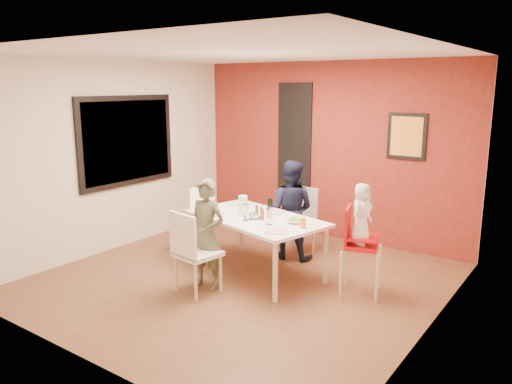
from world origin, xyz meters
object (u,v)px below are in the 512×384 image
Objects in this scene: high_chair at (358,242)px; child_far at (290,210)px; chair_far at (300,217)px; wine_bottle at (270,208)px; child_near at (207,234)px; toddler at (361,214)px; paper_towel_roll at (243,206)px; chair_near at (192,249)px; dining_table at (256,222)px; chair_left at (196,216)px.

child_far reaches higher than high_chair.
wine_bottle reaches higher than chair_far.
child_near is 1.78m from toddler.
paper_towel_roll is (-0.34, -0.10, -0.00)m from wine_bottle.
chair_far is (0.28, 1.93, -0.01)m from chair_near.
dining_table is 7.77× the size of paper_towel_roll.
chair_left is at bearing 175.11° from dining_table.
wine_bottle is (0.12, -0.68, 0.18)m from child_far.
chair_near is 0.27m from child_near.
chair_far is 0.99m from wine_bottle.
dining_table is at bearing 12.57° from paper_towel_roll.
child_far reaches higher than chair_far.
child_far is at bearing 47.24° from high_chair.
chair_far is 0.29m from child_far.
paper_towel_roll is (-1.47, -0.19, 0.25)m from high_chair.
dining_table is 1.43× the size of child_far.
chair_near is 3.84× the size of wine_bottle.
child_near is 1.47m from child_far.
child_near is at bearing -116.09° from wine_bottle.
paper_towel_roll is (-0.23, -0.78, 0.18)m from child_far.
chair_left is at bearing 96.07° from toddler.
dining_table is at bearing 73.99° from child_far.
dining_table is at bearing 101.47° from toddler.
child_far is 1.42m from toddler.
toddler is at bearing 7.15° from dining_table.
chair_left is (-0.86, 1.04, 0.02)m from chair_near.
high_chair is at bearing 4.77° from wine_bottle.
toddler reaches higher than chair_left.
child_far reaches higher than child_near.
chair_left is 2.38m from high_chair.
paper_towel_roll is (0.04, 0.91, 0.32)m from chair_near.
child_near is (0.01, 0.25, 0.11)m from chair_near.
toddler reaches higher than wine_bottle.
child_near reaches higher than paper_towel_roll.
chair_near is 0.96× the size of chair_left.
child_far is at bearing 85.90° from dining_table.
paper_towel_roll is at bearing -83.36° from chair_near.
chair_near is at bearing 69.02° from child_far.
child_far is 5.43× the size of wine_bottle.
child_near is 5.19× the size of paper_towel_roll.
child_near is at bearing 124.01° from toddler.
dining_table is 1.50× the size of child_near.
wine_bottle is at bearing 15.65° from paper_towel_roll.
dining_table is at bearing 68.41° from child_near.
chair_left is 2.44m from toddler.
toddler is (1.33, 0.17, 0.27)m from dining_table.
wine_bottle is at bearing 87.94° from child_far.
chair_left reaches higher than dining_table.
chair_left is (-1.08, 0.09, -0.11)m from dining_table.
chair_near is 1.95m from chair_far.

